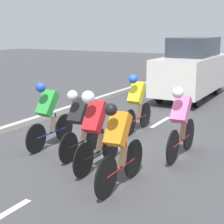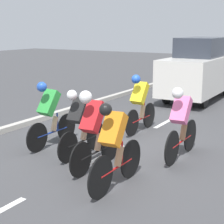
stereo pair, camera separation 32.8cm
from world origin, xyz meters
name	(u,v)px [view 2 (the right image)]	position (x,y,z in m)	size (l,w,h in m)	color
ground_plane	(119,147)	(0.00, 0.00, 0.00)	(60.00, 60.00, 0.00)	#424244
lane_stripe_mid	(106,154)	(0.00, 0.56, 0.00)	(0.12, 1.40, 0.01)	white
lane_stripe_far	(165,122)	(0.00, -2.64, 0.00)	(0.12, 1.40, 0.01)	white
curb	(1,130)	(3.20, 0.56, 0.07)	(0.20, 26.37, 0.14)	#B7B2A8
cyclist_red	(93,127)	(-0.27, 1.44, 0.84)	(0.33, 1.70, 1.57)	black
cyclist_black	(80,121)	(0.39, 0.97, 0.77)	(0.33, 1.65, 1.46)	black
cyclist_green	(50,113)	(1.36, 0.78, 0.81)	(0.34, 1.69, 1.53)	black
cyclist_orange	(114,145)	(-1.05, 1.98, 0.78)	(0.34, 1.72, 1.52)	black
cyclist_yellow	(140,102)	(0.18, -1.36, 0.81)	(0.32, 1.66, 1.53)	black
cyclist_pink	(181,121)	(-1.46, 0.01, 0.80)	(0.33, 1.75, 1.53)	black
support_car	(200,69)	(0.36, -6.67, 1.14)	(1.70, 4.57, 2.31)	black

